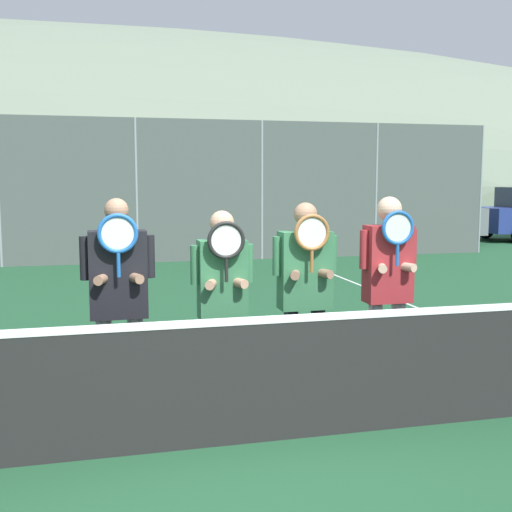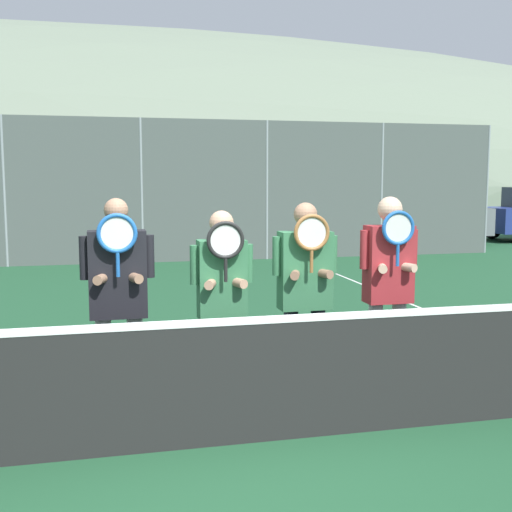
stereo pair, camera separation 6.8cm
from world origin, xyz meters
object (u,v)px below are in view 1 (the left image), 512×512
(player_center_right, at_px, (305,286))
(car_left_of_center, at_px, (112,218))
(player_rightmost, at_px, (388,279))
(player_leftmost, at_px, (119,293))
(car_center, at_px, (271,217))
(player_center_left, at_px, (223,297))
(car_right_of_center, at_px, (416,215))

(player_center_right, bearing_deg, car_left_of_center, 95.86)
(player_center_right, relative_size, player_rightmost, 0.97)
(player_rightmost, bearing_deg, player_leftmost, -177.83)
(player_center_right, relative_size, car_center, 0.44)
(player_center_left, bearing_deg, player_center_right, 7.21)
(player_rightmost, bearing_deg, car_center, 79.26)
(car_left_of_center, bearing_deg, player_rightmost, -80.76)
(car_center, bearing_deg, car_left_of_center, 178.43)
(player_center_right, height_order, car_right_of_center, car_right_of_center)
(car_left_of_center, distance_m, car_center, 4.64)
(player_center_right, bearing_deg, player_center_left, -172.79)
(player_center_right, xyz_separation_m, car_right_of_center, (7.88, 12.86, -0.15))
(player_rightmost, bearing_deg, player_center_right, -179.88)
(player_leftmost, height_order, car_left_of_center, player_leftmost)
(player_leftmost, distance_m, car_center, 14.07)
(car_center, xyz_separation_m, car_right_of_center, (4.60, -0.24, 0.03))
(player_rightmost, distance_m, car_left_of_center, 13.40)
(player_leftmost, distance_m, player_rightmost, 2.41)
(player_rightmost, xyz_separation_m, car_right_of_center, (7.09, 12.86, -0.18))
(player_leftmost, height_order, car_center, player_leftmost)
(player_center_left, distance_m, player_center_right, 0.77)
(player_center_right, distance_m, car_right_of_center, 15.09)
(car_center, relative_size, car_right_of_center, 1.01)
(player_leftmost, height_order, player_center_right, player_leftmost)
(car_center, bearing_deg, player_leftmost, -110.36)
(player_center_left, bearing_deg, player_leftmost, 179.54)
(car_left_of_center, relative_size, car_center, 1.00)
(player_leftmost, bearing_deg, player_rightmost, 2.17)
(car_left_of_center, height_order, car_center, car_left_of_center)
(car_left_of_center, relative_size, car_right_of_center, 1.02)
(player_center_right, relative_size, car_right_of_center, 0.45)
(car_center, bearing_deg, player_center_left, -107.03)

